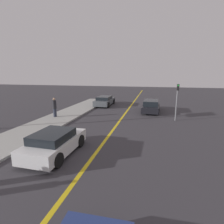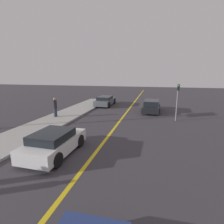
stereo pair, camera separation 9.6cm
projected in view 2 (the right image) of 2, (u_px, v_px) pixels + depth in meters
name	position (u px, v px, depth m)	size (l,w,h in m)	color
road_center_line	(122.00, 118.00, 16.99)	(0.20, 60.00, 0.01)	gold
sidewalk_left	(49.00, 123.00, 15.03)	(3.23, 29.03, 0.14)	#9E9E99
car_ahead_center	(54.00, 143.00, 9.29)	(2.07, 3.96, 1.30)	silver
car_far_distant	(151.00, 106.00, 19.73)	(1.97, 4.61, 1.33)	black
car_parked_left_lot	(105.00, 101.00, 23.64)	(1.96, 4.77, 1.26)	#4C5156
pedestrian_far_standing	(55.00, 107.00, 16.81)	(0.37, 0.37, 1.84)	#282D3D
traffic_light	(177.00, 98.00, 15.53)	(0.18, 0.40, 3.34)	slate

